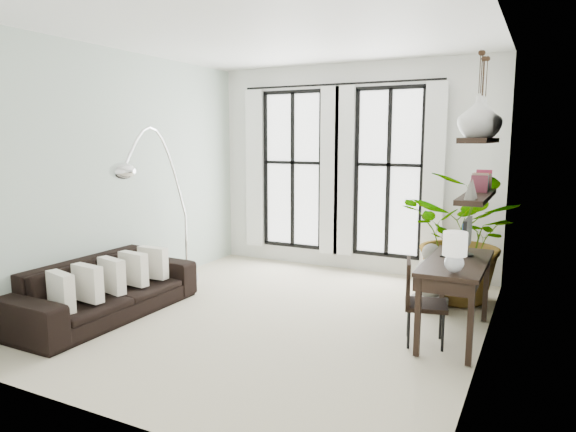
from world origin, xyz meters
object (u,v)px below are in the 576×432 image
Objects in this scene: buddha at (430,281)px; desk_chair at (418,297)px; plant at (466,237)px; sofa at (106,288)px; desk at (455,268)px; arc_lamp at (157,166)px.

desk_chair is at bearing -84.72° from buddha.
desk_chair is at bearing -97.87° from plant.
plant is at bearing 55.03° from buddha.
desk is at bearing -73.28° from sofa.
plant is at bearing 24.59° from arc_lamp.
arc_lamp reaches higher than desk.
plant is at bearing 68.02° from desk_chair.
buddha is (-0.33, -0.48, -0.49)m from plant.
desk_chair is at bearing -138.50° from desk.
desk_chair is at bearing -0.21° from arc_lamp.
sofa is at bearing -96.93° from arc_lamp.
desk is 1.74× the size of buddha.
buddha is (-0.41, 0.89, -0.42)m from desk.
desk is (3.74, 1.09, 0.43)m from sofa.
arc_lamp is 2.74× the size of buddha.
desk is (0.08, -1.37, -0.07)m from plant.
plant is 4.02m from arc_lamp.
buddha is at bearing 114.85° from desk.
sofa is 1.03× the size of arc_lamp.
buddha is (3.23, 1.15, -1.39)m from arc_lamp.
sofa is 3.88m from buddha.
desk is 3.78m from arc_lamp.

